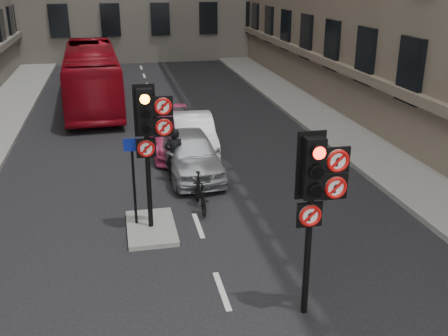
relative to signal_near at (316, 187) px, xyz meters
name	(u,v)px	position (x,y,z in m)	size (l,w,h in m)	color
pavement_right	(346,130)	(5.71, 11.01, -2.50)	(3.00, 50.00, 0.16)	gray
centre_island	(151,228)	(-2.69, 4.01, -2.52)	(1.20, 2.00, 0.12)	gray
signal_near	(316,187)	(0.00, 0.00, 0.00)	(0.91, 0.40, 3.58)	black
signal_far	(149,127)	(-2.60, 4.00, 0.12)	(0.91, 0.40, 3.58)	black
car_silver	(191,153)	(-1.12, 7.68, -1.88)	(1.66, 4.12, 1.40)	#AAADB2
car_white	(193,134)	(-0.69, 9.95, -1.93)	(1.39, 3.98, 1.31)	silver
car_pink	(174,134)	(-1.35, 10.15, -1.96)	(1.75, 4.31, 1.25)	#CD3C72
bus_red	(92,76)	(-4.36, 17.78, -1.16)	(2.38, 10.18, 2.84)	maroon
motorcycle	(200,192)	(-1.26, 5.01, -2.09)	(0.46, 1.64, 0.99)	black
motorcyclist	(175,155)	(-1.68, 7.23, -1.73)	(0.62, 0.41, 1.70)	black
info_sign	(133,170)	(-3.04, 4.23, -1.00)	(0.39, 0.13, 2.26)	black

